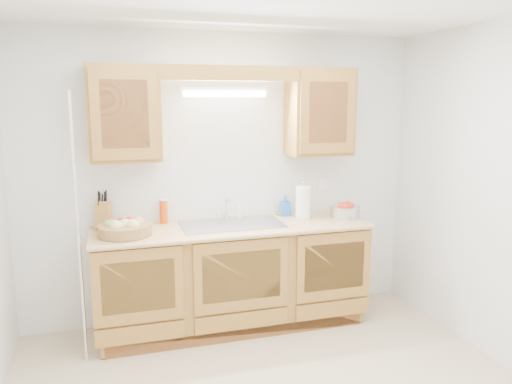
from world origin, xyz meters
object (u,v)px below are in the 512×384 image
object	(u,v)px
apple_bowl	(345,210)
knife_block	(103,214)
paper_towel	(303,203)
fruit_basket	(125,228)

from	to	relation	value
apple_bowl	knife_block	bearing A→B (deg)	174.00
paper_towel	knife_block	bearing A→B (deg)	175.39
fruit_basket	paper_towel	size ratio (longest dim) A/B	1.43
knife_block	fruit_basket	bearing A→B (deg)	-45.27
paper_towel	apple_bowl	world-z (taller)	paper_towel
apple_bowl	fruit_basket	bearing A→B (deg)	-178.27
fruit_basket	knife_block	bearing A→B (deg)	120.32
fruit_basket	knife_block	world-z (taller)	knife_block
paper_towel	fruit_basket	bearing A→B (deg)	-174.86
fruit_basket	paper_towel	world-z (taller)	paper_towel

